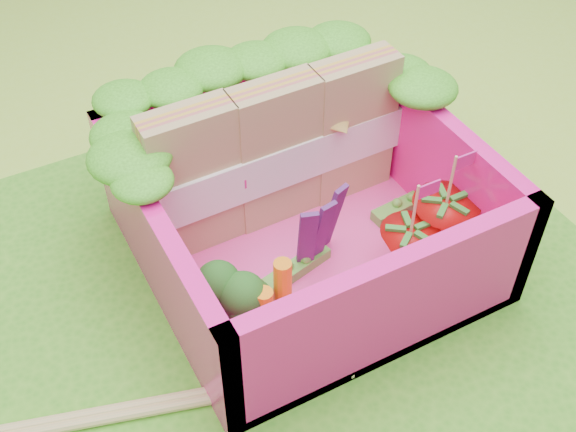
% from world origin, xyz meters
% --- Properties ---
extents(ground, '(14.00, 14.00, 0.00)m').
position_xyz_m(ground, '(0.00, 0.00, 0.00)').
color(ground, '#A8DC3E').
rests_on(ground, ground).
extents(placemat, '(2.60, 2.60, 0.03)m').
position_xyz_m(placemat, '(0.00, 0.00, 0.01)').
color(placemat, green).
rests_on(placemat, ground).
extents(bento_floor, '(1.30, 1.30, 0.05)m').
position_xyz_m(bento_floor, '(0.14, 0.20, 0.06)').
color(bento_floor, '#FF41A3').
rests_on(bento_floor, placemat).
extents(bento_box, '(1.30, 1.30, 0.55)m').
position_xyz_m(bento_box, '(0.14, 0.20, 0.31)').
color(bento_box, '#FF1591').
rests_on(bento_box, placemat).
extents(lettuce_ruffle, '(1.43, 0.76, 0.11)m').
position_xyz_m(lettuce_ruffle, '(0.14, 0.64, 0.64)').
color(lettuce_ruffle, '#338618').
rests_on(lettuce_ruffle, bento_box).
extents(sandwich_stack, '(1.20, 0.19, 0.66)m').
position_xyz_m(sandwich_stack, '(0.14, 0.44, 0.41)').
color(sandwich_stack, '#A87E58').
rests_on(sandwich_stack, bento_floor).
extents(broccoli, '(0.31, 0.31, 0.24)m').
position_xyz_m(broccoli, '(-0.28, -0.06, 0.25)').
color(broccoli, '#508B43').
rests_on(broccoli, bento_floor).
extents(carrot_sticks, '(0.17, 0.12, 0.29)m').
position_xyz_m(carrot_sticks, '(-0.15, -0.11, 0.21)').
color(carrot_sticks, orange).
rests_on(carrot_sticks, bento_floor).
extents(purple_wedges, '(0.23, 0.11, 0.38)m').
position_xyz_m(purple_wedges, '(0.15, 0.07, 0.27)').
color(purple_wedges, '#38164F').
rests_on(purple_wedges, bento_floor).
extents(strawberry_left, '(0.24, 0.24, 0.48)m').
position_xyz_m(strawberry_left, '(0.43, -0.14, 0.21)').
color(strawberry_left, '#B60B11').
rests_on(strawberry_left, bento_floor).
extents(strawberry_right, '(0.27, 0.27, 0.51)m').
position_xyz_m(strawberry_right, '(0.62, -0.10, 0.22)').
color(strawberry_right, '#B60B11').
rests_on(strawberry_right, bento_floor).
extents(snap_peas, '(0.92, 0.52, 0.05)m').
position_xyz_m(snap_peas, '(0.42, -0.01, 0.11)').
color(snap_peas, '#58AB35').
rests_on(snap_peas, bento_floor).
extents(chopsticks, '(2.36, 0.71, 0.04)m').
position_xyz_m(chopsticks, '(-1.12, -0.10, 0.05)').
color(chopsticks, '#E1C27B').
rests_on(chopsticks, placemat).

